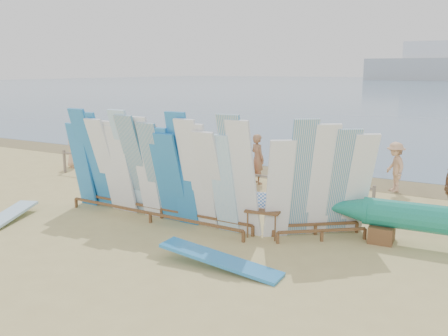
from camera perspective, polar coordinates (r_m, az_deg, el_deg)
The scene contains 21 objects.
ground at distance 13.79m, azimuth -10.77°, elevation -5.43°, with size 160.00×160.00×0.00m, color tan.
wet_sand_strip at distance 19.66m, azimuth 2.74°, elevation -0.06°, with size 40.00×2.60×0.01m, color olive.
distant_ship at distance 191.16m, azimuth 23.43°, elevation 11.22°, with size 45.00×8.00×14.00m.
fence at distance 15.96m, azimuth -3.97°, elevation -0.55°, with size 12.08×0.08×0.90m.
main_surfboard_rack at distance 12.74m, azimuth -8.30°, elevation -0.41°, with size 6.08×1.05×3.04m.
side_surfboard_rack at distance 11.52m, azimuth 11.54°, elevation -2.00°, with size 2.49×2.13×2.96m.
vendor_table at distance 11.71m, azimuth 4.80°, elevation -6.49°, with size 0.91×0.70×1.11m.
flat_board_d at distance 10.04m, azimuth -0.50°, elevation -11.90°, with size 0.56×2.70×0.07m, color #2679BF.
flat_board_a at distance 13.97m, azimuth -25.12°, elevation -6.14°, with size 0.56×2.70×0.07m, color #91C7E9.
beach_chair_left at distance 16.31m, azimuth 1.52°, elevation -1.71°, with size 0.56×0.57×0.78m.
beach_chair_right at distance 16.16m, azimuth 2.08°, elevation -1.71°, with size 0.68×0.70×0.90m.
stroller at distance 15.94m, azimuth 1.50°, elevation -1.34°, with size 0.57×0.79×1.03m.
beachgoer_6 at distance 17.05m, azimuth 0.56°, elevation 1.08°, with size 0.85×0.40×1.73m, color tan.
beachgoer_8 at distance 15.65m, azimuth 12.25°, elevation -0.15°, with size 0.85×0.41×1.74m, color beige.
beachgoer_7 at distance 16.95m, azimuth 4.06°, elevation 1.09°, with size 0.65×0.36×1.79m, color #8C6042.
beachgoer_0 at distance 20.78m, azimuth -17.68°, elevation 2.39°, with size 0.82×0.39×1.69m, color tan.
beachgoer_2 at distance 18.31m, azimuth -6.05°, elevation 2.01°, with size 0.92×0.44×1.89m, color beige.
beachgoer_9 at distance 16.81m, azimuth 19.88°, elevation 0.12°, with size 1.08×0.45×1.68m, color tan.
beachgoer_5 at distance 18.65m, azimuth 9.54°, elevation 1.59°, with size 1.46×0.47×1.57m, color beige.
beachgoer_1 at distance 20.14m, azimuth -8.43°, elevation 2.70°, with size 0.65×0.36×1.79m, color #8C6042.
beachgoer_11 at distance 22.37m, azimuth -8.65°, elevation 3.29°, with size 1.45×0.47×1.56m, color beige.
Camera 1 is at (8.54, -10.05, 4.03)m, focal length 38.00 mm.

